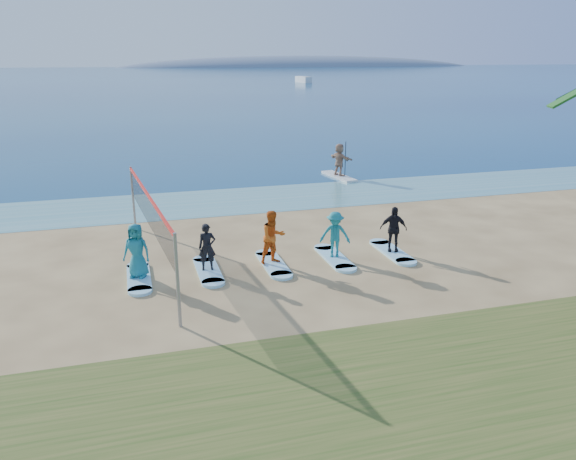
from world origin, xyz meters
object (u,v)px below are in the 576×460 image
object	(u,v)px
surfboard_0	(139,278)
surfboard_4	(392,252)
student_0	(137,251)
surfboard_3	(334,258)
surfboard_2	(273,264)
student_2	(273,237)
student_3	(335,234)
surfboard_1	(208,271)
student_1	(207,247)
volleyball_net	(149,211)
student_4	(393,229)
boat_offshore_b	(303,83)
paddleboard	(339,176)
paddleboarder	(339,160)

from	to	relation	value
surfboard_0	surfboard_4	distance (m)	8.56
student_0	surfboard_3	size ratio (longest dim) A/B	0.77
surfboard_2	student_2	world-z (taller)	student_2
surfboard_4	student_3	bearing A→B (deg)	180.00
surfboard_2	surfboard_1	bearing A→B (deg)	180.00
surfboard_0	student_1	world-z (taller)	student_1
surfboard_3	student_0	bearing A→B (deg)	180.00
volleyball_net	student_4	bearing A→B (deg)	-6.69
surfboard_2	student_3	size ratio (longest dim) A/B	1.41
boat_offshore_b	surfboard_1	world-z (taller)	boat_offshore_b
surfboard_0	surfboard_1	xyz separation A→B (m)	(2.14, 0.00, 0.00)
surfboard_3	student_3	xyz separation A→B (m)	(0.00, 0.00, 0.83)
student_4	surfboard_2	bearing A→B (deg)	-159.64
paddleboard	paddleboarder	size ratio (longest dim) A/B	1.68
student_0	student_3	size ratio (longest dim) A/B	1.08
paddleboarder	boat_offshore_b	bearing A→B (deg)	-38.47
volleyball_net	paddleboarder	world-z (taller)	volleyball_net
boat_offshore_b	surfboard_0	bearing A→B (deg)	-117.19
student_0	student_3	xyz separation A→B (m)	(6.42, 0.00, -0.06)
student_0	surfboard_2	bearing A→B (deg)	23.49
volleyball_net	student_4	size ratio (longest dim) A/B	5.73
student_1	surfboard_4	world-z (taller)	student_1
surfboard_3	surfboard_2	bearing A→B (deg)	180.00
paddleboard	boat_offshore_b	xyz separation A→B (m)	(31.30, 105.14, -0.06)
volleyball_net	surfboard_4	world-z (taller)	volleyball_net
student_3	student_4	bearing A→B (deg)	22.38
surfboard_1	student_0	bearing A→B (deg)	180.00
boat_offshore_b	surfboard_2	xyz separation A→B (m)	(-38.34, -117.42, 0.04)
paddleboarder	student_3	size ratio (longest dim) A/B	1.14
surfboard_3	student_2	bearing A→B (deg)	180.00
boat_offshore_b	student_1	xyz separation A→B (m)	(-40.48, -117.42, 0.84)
volleyball_net	student_1	bearing A→B (deg)	-29.75
student_2	surfboard_3	distance (m)	2.33
boat_offshore_b	surfboard_2	size ratio (longest dim) A/B	2.75
paddleboard	student_1	xyz separation A→B (m)	(-9.18, -12.28, 0.78)
paddleboard	surfboard_2	bearing A→B (deg)	-127.58
student_1	student_3	world-z (taller)	student_3
paddleboard	surfboard_2	xyz separation A→B (m)	(-7.04, -12.28, -0.01)
surfboard_1	student_4	bearing A→B (deg)	0.00
student_2	surfboard_1	bearing A→B (deg)	166.41
student_2	surfboard_4	xyz separation A→B (m)	(4.28, 0.00, -0.93)
surfboard_0	student_0	distance (m)	0.89
surfboard_1	surfboard_0	bearing A→B (deg)	180.00
surfboard_2	student_3	bearing A→B (deg)	0.00
student_0	surfboard_0	bearing A→B (deg)	0.00
student_0	surfboard_3	world-z (taller)	student_0
volleyball_net	surfboard_3	bearing A→B (deg)	-9.07
paddleboard	paddleboarder	distance (m)	0.95
surfboard_1	student_2	bearing A→B (deg)	0.00
volleyball_net	paddleboard	xyz separation A→B (m)	(10.84, 11.33, -1.84)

